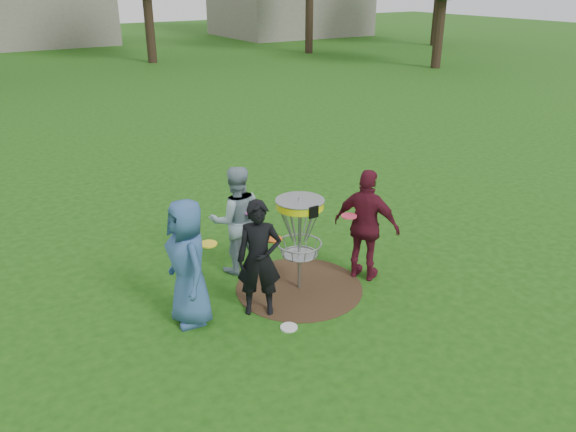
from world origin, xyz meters
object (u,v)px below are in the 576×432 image
player_blue (188,263)px  player_maroon (367,226)px  player_grey (236,220)px  disc_golf_basket (300,222)px  player_black (259,259)px

player_blue → player_maroon: (2.58, -0.30, -0.00)m
player_grey → disc_golf_basket: (0.49, -0.94, 0.20)m
disc_golf_basket → player_blue: bearing=178.0°
player_black → disc_golf_basket: size_ratio=1.13×
player_grey → player_black: bearing=91.0°
player_black → player_grey: bearing=107.9°
player_grey → player_maroon: (1.46, -1.18, 0.01)m
player_maroon → disc_golf_basket: size_ratio=1.20×
player_blue → player_black: size_ratio=1.06×
player_blue → disc_golf_basket: bearing=89.9°
player_maroon → disc_golf_basket: (-0.98, 0.24, 0.19)m
disc_golf_basket → player_black: bearing=-162.6°
player_black → player_maroon: bearing=31.4°
player_blue → player_grey: size_ratio=1.01×
player_grey → disc_golf_basket: bearing=131.8°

